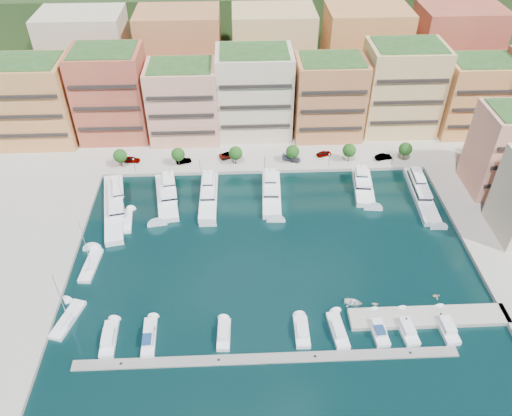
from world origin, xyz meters
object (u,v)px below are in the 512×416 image
object	(u,v)px
tree_5	(405,149)
lamppost_1	(200,161)
yacht_5	(363,185)
cruiser_8	(406,328)
lamppost_3	(329,158)
car_0	(132,159)
person_0	(406,320)
tree_2	(236,153)
yacht_1	(167,194)
yacht_3	(271,191)
cruiser_3	(224,335)
cruiser_6	(338,331)
lamppost_2	(265,160)
car_3	(292,158)
tree_1	(178,154)
cruiser_5	(302,332)
cruiser_7	(378,329)
cruiser_9	(446,327)
yacht_2	(209,193)
tender_1	(375,304)
tree_0	(120,156)
sailboat_0	(68,320)
tender_3	(436,296)
cruiser_0	(109,339)
car_4	(324,153)
cruiser_1	(149,338)
yacht_0	(114,204)
car_2	(229,155)
tree_3	(293,152)
lamppost_0	(134,163)
tree_4	(349,150)
sailboat_2	(126,222)
tender_0	(353,302)
car_5	(383,157)
sailboat_1	(91,266)
car_1	(184,161)
yacht_6	(420,192)
person_1	(440,315)

from	to	relation	value
tree_5	lamppost_1	xyz separation A→B (m)	(-58.00, -2.30, -0.92)
yacht_5	cruiser_8	bearing A→B (deg)	-91.49
lamppost_3	car_0	size ratio (longest dim) A/B	0.89
person_0	tree_2	bearing A→B (deg)	-3.04
yacht_1	yacht_3	xyz separation A→B (m)	(27.40, 0.21, 0.12)
cruiser_3	cruiser_6	distance (m)	22.27
lamppost_2	car_3	xyz separation A→B (m)	(7.95, 3.54, -2.05)
tree_1	yacht_1	distance (m)	14.09
cruiser_5	cruiser_7	bearing A→B (deg)	-0.10
tree_2	cruiser_9	world-z (taller)	tree_2
yacht_2	cruiser_3	distance (m)	44.70
tender_1	tree_0	bearing A→B (deg)	56.89
yacht_2	sailboat_0	distance (m)	47.77
yacht_2	tender_3	distance (m)	60.74
sailboat_0	cruiser_0	bearing A→B (deg)	-29.15
cruiser_6	car_4	distance (m)	61.76
cruiser_1	cruiser_7	bearing A→B (deg)	0.02
yacht_2	yacht_0	bearing A→B (deg)	-172.02
tree_2	cruiser_6	world-z (taller)	tree_2
cruiser_1	person_0	size ratio (longest dim) A/B	5.36
cruiser_3	tree_0	bearing A→B (deg)	116.49
yacht_1	car_2	world-z (taller)	yacht_1
tree_3	cruiser_3	xyz separation A→B (m)	(-19.05, -58.08, -4.20)
lamppost_0	car_3	xyz separation A→B (m)	(43.95, 3.54, -2.05)
tree_4	yacht_3	distance (m)	26.60
tree_2	sailboat_2	distance (m)	36.04
lamppost_0	tender_0	size ratio (longest dim) A/B	1.10
tree_5	car_3	distance (m)	32.21
lamppost_0	cruiser_9	size ratio (longest dim) A/B	0.49
car_5	car_3	bearing A→B (deg)	78.02
cruiser_3	sailboat_1	world-z (taller)	sailboat_1
car_1	person_0	distance (m)	75.33
car_4	yacht_6	bearing A→B (deg)	-148.62
tree_2	yacht_6	distance (m)	50.88
lamppost_2	tree_4	bearing A→B (deg)	5.47
tree_0	cruiser_1	distance (m)	60.06
tree_5	lamppost_2	world-z (taller)	tree_5
cruiser_1	lamppost_0	bearing A→B (deg)	100.71
cruiser_3	tender_1	distance (m)	31.78
tree_0	yacht_5	bearing A→B (deg)	-10.00
sailboat_2	car_3	world-z (taller)	sailboat_2
lamppost_3	tender_1	xyz separation A→B (m)	(2.06, -49.28, -3.44)
tree_3	cruiser_3	size ratio (longest dim) A/B	0.77
yacht_3	person_1	size ratio (longest dim) A/B	12.46
tender_3	lamppost_0	bearing A→B (deg)	48.47
yacht_5	sailboat_1	size ratio (longest dim) A/B	1.21
tree_4	tender_1	distance (m)	51.91
tree_0	tree_5	world-z (taller)	same
cruiser_6	car_5	bearing A→B (deg)	68.51
tree_0	cruiser_5	world-z (taller)	tree_0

